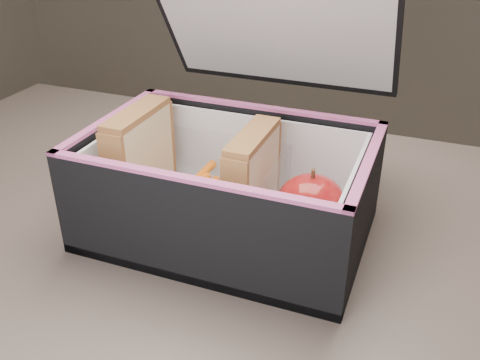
% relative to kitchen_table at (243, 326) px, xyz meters
% --- Properties ---
extents(kitchen_table, '(1.20, 0.80, 0.75)m').
position_rel_kitchen_table_xyz_m(kitchen_table, '(0.00, 0.00, 0.00)').
color(kitchen_table, brown).
rests_on(kitchen_table, ground).
extents(lunch_bag, '(0.30, 0.31, 0.28)m').
position_rel_kitchen_table_xyz_m(lunch_bag, '(-0.04, 0.05, 0.16)').
color(lunch_bag, black).
rests_on(lunch_bag, kitchen_table).
extents(plastic_tub, '(0.19, 0.13, 0.08)m').
position_rel_kitchen_table_xyz_m(plastic_tub, '(-0.08, 0.05, 0.14)').
color(plastic_tub, white).
rests_on(plastic_tub, lunch_bag).
extents(sandwich_left, '(0.03, 0.11, 0.12)m').
position_rel_kitchen_table_xyz_m(sandwich_left, '(-0.15, 0.05, 0.17)').
color(sandwich_left, beige).
rests_on(sandwich_left, plastic_tub).
extents(sandwich_right, '(0.03, 0.10, 0.11)m').
position_rel_kitchen_table_xyz_m(sandwich_right, '(-0.01, 0.05, 0.16)').
color(sandwich_right, beige).
rests_on(sandwich_right, plastic_tub).
extents(carrot_sticks, '(0.05, 0.13, 0.03)m').
position_rel_kitchen_table_xyz_m(carrot_sticks, '(-0.08, 0.05, 0.12)').
color(carrot_sticks, orange).
rests_on(carrot_sticks, plastic_tub).
extents(paper_napkin, '(0.10, 0.10, 0.01)m').
position_rel_kitchen_table_xyz_m(paper_napkin, '(0.06, 0.05, 0.11)').
color(paper_napkin, white).
rests_on(paper_napkin, lunch_bag).
extents(red_apple, '(0.09, 0.09, 0.08)m').
position_rel_kitchen_table_xyz_m(red_apple, '(0.06, 0.05, 0.15)').
color(red_apple, maroon).
rests_on(red_apple, paper_napkin).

